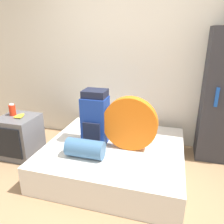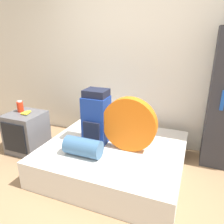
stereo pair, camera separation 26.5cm
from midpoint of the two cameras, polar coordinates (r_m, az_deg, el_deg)
The scene contains 9 objects.
ground_plane at distance 2.51m, azimuth -7.91°, elevation -23.00°, with size 16.00×16.00×0.00m, color #997551.
wall_back at distance 3.42m, azimuth 2.18°, elevation 13.11°, with size 8.00×0.05×2.60m.
bed at distance 2.92m, azimuth -2.08°, elevation -11.72°, with size 1.72×1.55×0.35m.
backpack at distance 2.80m, azimuth -7.12°, elevation -1.51°, with size 0.31×0.30×0.70m.
tent_bag at distance 2.61m, azimuth 1.84°, elevation -3.13°, with size 0.66×0.12×0.66m.
sleeping_roll at distance 2.57m, azimuth -10.02°, elevation -9.44°, with size 0.44×0.22×0.22m.
television at distance 3.48m, azimuth -24.95°, elevation -5.84°, with size 0.50×0.51×0.60m.
canister at distance 3.45m, azimuth -26.64°, elevation 0.47°, with size 0.09×0.09×0.17m.
banana_bunch at distance 3.35m, azimuth -24.96°, elevation -0.94°, with size 0.13×0.17×0.04m.
Camera 1 is at (0.68, -1.71, 1.70)m, focal length 35.00 mm.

